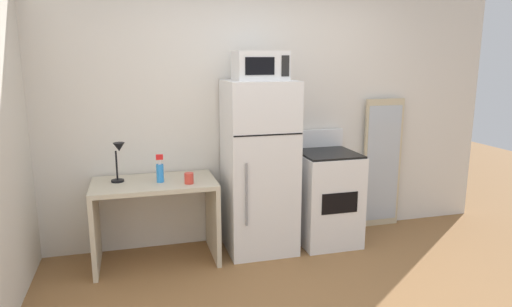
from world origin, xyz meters
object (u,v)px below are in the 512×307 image
desk (155,206)px  refrigerator (259,167)px  coffee_mug (189,178)px  oven_range (326,197)px  microwave (260,66)px  leaning_mirror (382,164)px  desk_lamp (119,155)px  spray_bottle (160,171)px

desk → refrigerator: bearing=0.9°
coffee_mug → oven_range: 1.43m
desk → coffee_mug: coffee_mug is taller
microwave → desk: bearing=179.6°
coffee_mug → leaning_mirror: bearing=11.1°
refrigerator → microwave: microwave is taller
refrigerator → desk_lamp: bearing=178.1°
oven_range → desk: bearing=-179.6°
microwave → oven_range: 1.46m
desk_lamp → coffee_mug: bearing=-19.9°
leaning_mirror → coffee_mug: bearing=-168.9°
spray_bottle → oven_range: oven_range is taller
refrigerator → leaning_mirror: refrigerator is taller
spray_bottle → oven_range: bearing=1.8°
desk → spray_bottle: 0.34m
leaning_mirror → desk_lamp: bearing=-175.6°
oven_range → desk_lamp: bearing=178.7°
oven_range → leaning_mirror: leaning_mirror is taller
coffee_mug → refrigerator: size_ratio=0.06×
desk → spray_bottle: (0.05, -0.04, 0.33)m
desk → spray_bottle: bearing=-34.7°
desk_lamp → desk: bearing=-11.2°
microwave → oven_range: (0.69, 0.02, -1.29)m
desk_lamp → leaning_mirror: size_ratio=0.25×
spray_bottle → oven_range: size_ratio=0.23×
oven_range → leaning_mirror: (0.76, 0.26, 0.23)m
spray_bottle → microwave: 1.29m
desk → coffee_mug: 0.43m
coffee_mug → microwave: 1.18m
desk_lamp → spray_bottle: bearing=-15.4°
coffee_mug → spray_bottle: spray_bottle is taller
desk → desk_lamp: 0.56m
coffee_mug → refrigerator: 0.70m
spray_bottle → oven_range: 1.66m
desk → coffee_mug: bearing=-27.7°
desk → coffee_mug: (0.29, -0.15, 0.28)m
spray_bottle → desk: bearing=145.3°
coffee_mug → spray_bottle: size_ratio=0.38×
spray_bottle → refrigerator: refrigerator is taller
desk_lamp → microwave: size_ratio=0.77×
refrigerator → spray_bottle: bearing=-176.7°
desk → oven_range: 1.67m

